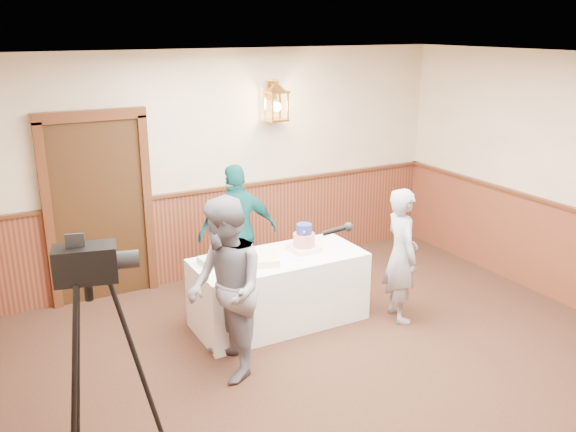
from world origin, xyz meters
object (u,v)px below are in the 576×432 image
interviewer (226,290)px  baker (401,255)px  tv_camera_rig (97,369)px  assistant_p (238,232)px  tiered_cake (304,240)px  sheet_cake_yellow (261,261)px  display_table (279,290)px  sheet_cake_green (216,260)px

interviewer → baker: 2.08m
baker → tv_camera_rig: tv_camera_rig is taller
baker → assistant_p: 1.86m
tiered_cake → tv_camera_rig: bearing=-151.2°
sheet_cake_yellow → interviewer: 0.85m
display_table → sheet_cake_yellow: 0.50m
tiered_cake → sheet_cake_yellow: size_ratio=0.85×
display_table → baker: (1.18, -0.53, 0.36)m
tiered_cake → interviewer: 1.39m
sheet_cake_yellow → tv_camera_rig: size_ratio=0.21×
sheet_cake_green → sheet_cake_yellow: bearing=-29.9°
tiered_cake → interviewer: size_ratio=0.18×
interviewer → baker: size_ratio=1.14×
sheet_cake_green → baker: (1.84, -0.66, -0.06)m
baker → sheet_cake_green: bearing=84.1°
baker → assistant_p: assistant_p is taller
sheet_cake_yellow → sheet_cake_green: size_ratio=1.13×
tiered_cake → display_table: bearing=-175.0°
display_table → sheet_cake_green: bearing=169.0°
interviewer → tv_camera_rig: tv_camera_rig is taller
tiered_cake → baker: baker is taller
assistant_p → tv_camera_rig: bearing=53.0°
baker → assistant_p: bearing=58.0°
assistant_p → tv_camera_rig: (-2.02, -2.12, -0.04)m
baker → sheet_cake_yellow: bearing=87.1°
display_table → tv_camera_rig: bearing=-148.3°
baker → tv_camera_rig: size_ratio=0.87×
tiered_cake → sheet_cake_green: bearing=174.2°
interviewer → assistant_p: interviewer is taller
assistant_p → sheet_cake_green: bearing=57.9°
display_table → baker: 1.35m
tiered_cake → tv_camera_rig: size_ratio=0.18×
sheet_cake_yellow → sheet_cake_green: 0.45m
sheet_cake_yellow → sheet_cake_green: bearing=150.1°
sheet_cake_green → interviewer: 0.84m
tiered_cake → interviewer: interviewer is taller
sheet_cake_yellow → assistant_p: bearing=80.6°
interviewer → assistant_p: 1.67m
sheet_cake_green → interviewer: interviewer is taller
assistant_p → tv_camera_rig: tv_camera_rig is taller
sheet_cake_green → tv_camera_rig: size_ratio=0.19×
display_table → sheet_cake_green: sheet_cake_green is taller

